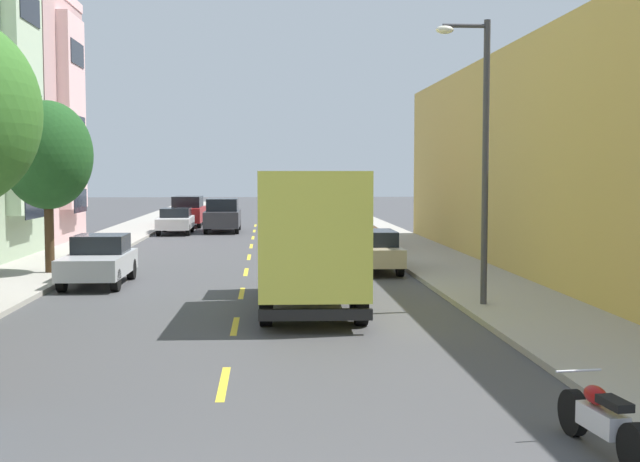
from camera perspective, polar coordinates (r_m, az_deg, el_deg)
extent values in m
plane|color=#424244|center=(36.32, -4.85, -1.34)|extent=(160.00, 160.00, 0.00)
cube|color=#A39E93|center=(35.19, -16.55, -1.55)|extent=(3.20, 120.00, 0.14)
cube|color=#A39E93|center=(34.90, 6.83, -1.45)|extent=(3.20, 120.00, 0.14)
cube|color=yellow|center=(13.60, -6.71, -10.44)|extent=(0.14, 2.20, 0.01)
cube|color=yellow|center=(18.48, -5.91, -6.57)|extent=(0.14, 2.20, 0.01)
cube|color=yellow|center=(23.41, -5.45, -4.31)|extent=(0.14, 2.20, 0.01)
cube|color=yellow|center=(28.36, -5.15, -2.84)|extent=(0.14, 2.20, 0.01)
cube|color=yellow|center=(33.33, -4.95, -1.81)|extent=(0.14, 2.20, 0.01)
cube|color=yellow|center=(38.31, -4.79, -1.05)|extent=(0.14, 2.20, 0.01)
cube|color=yellow|center=(43.29, -4.67, -0.46)|extent=(0.14, 2.20, 0.01)
cube|color=yellow|center=(48.27, -4.58, 0.00)|extent=(0.14, 2.20, 0.01)
cube|color=yellow|center=(53.26, -4.50, 0.38)|extent=(0.14, 2.20, 0.01)
cube|color=beige|center=(33.46, -19.84, 9.35)|extent=(0.55, 3.39, 9.57)
cube|color=#1E232D|center=(33.25, -19.17, 1.77)|extent=(0.04, 2.58, 1.10)
cube|color=#1E232D|center=(33.32, -19.32, 8.11)|extent=(0.04, 2.58, 1.10)
cube|color=#1E232D|center=(33.80, -19.47, 14.35)|extent=(0.04, 2.58, 1.10)
cube|color=#FECACA|center=(40.90, -16.80, 7.85)|extent=(0.55, 3.39, 9.00)
cube|color=#1E232D|center=(40.76, -16.28, 2.03)|extent=(0.04, 2.58, 1.10)
cube|color=#1E232D|center=(40.79, -16.38, 6.89)|extent=(0.04, 2.58, 1.10)
cube|color=#1E232D|center=(41.12, -16.47, 11.72)|extent=(0.04, 2.58, 1.10)
cylinder|color=#47331E|center=(28.34, -18.26, -0.21)|extent=(0.30, 0.30, 2.52)
ellipsoid|color=#1E4C1E|center=(28.27, -18.38, 5.03)|extent=(2.91, 2.91, 3.54)
cylinder|color=#38383D|center=(20.70, 11.40, 4.61)|extent=(0.16, 0.16, 6.98)
cylinder|color=#38383D|center=(20.87, 10.03, 13.84)|extent=(1.10, 0.10, 0.10)
ellipsoid|color=silver|center=(20.74, 8.64, 13.63)|extent=(0.44, 0.28, 0.20)
cube|color=#D8D84C|center=(19.53, -0.59, 0.09)|extent=(2.51, 5.07, 2.78)
cube|color=#D8D84C|center=(23.20, -0.90, -0.01)|extent=(2.34, 1.95, 2.20)
cube|color=black|center=(24.07, -0.96, 1.29)|extent=(2.02, 0.12, 0.97)
cube|color=black|center=(17.31, -0.31, -5.83)|extent=(2.40, 0.21, 0.24)
cylinder|color=black|center=(23.43, 1.70, -3.11)|extent=(0.30, 0.97, 0.96)
cylinder|color=black|center=(23.37, -3.50, -3.14)|extent=(0.30, 0.97, 0.96)
cylinder|color=black|center=(18.48, 2.85, -5.05)|extent=(0.30, 0.97, 0.96)
cylinder|color=black|center=(18.40, -3.76, -5.09)|extent=(0.30, 0.97, 0.96)
cylinder|color=black|center=(19.56, 2.55, -4.54)|extent=(0.30, 0.97, 0.96)
cylinder|color=black|center=(19.49, -3.69, -4.58)|extent=(0.30, 0.97, 0.96)
cube|color=tan|center=(28.52, 3.53, -1.53)|extent=(1.85, 4.52, 0.60)
cube|color=black|center=(28.25, 3.59, -0.47)|extent=(1.61, 2.18, 0.50)
cylinder|color=black|center=(30.16, 4.68, -1.81)|extent=(0.23, 0.66, 0.66)
cylinder|color=black|center=(29.98, 1.69, -1.83)|extent=(0.23, 0.66, 0.66)
cylinder|color=black|center=(27.15, 5.57, -2.46)|extent=(0.23, 0.66, 0.66)
cylinder|color=black|center=(26.95, 2.24, -2.50)|extent=(0.23, 0.66, 0.66)
cube|color=orange|center=(35.95, 2.12, -0.21)|extent=(2.16, 5.36, 0.80)
cube|color=black|center=(37.07, 1.99, 1.00)|extent=(1.81, 1.64, 0.60)
cylinder|color=black|center=(37.85, 3.26, -0.61)|extent=(0.24, 0.67, 0.66)
cylinder|color=black|center=(37.73, 0.57, -0.62)|extent=(0.24, 0.67, 0.66)
cylinder|color=black|center=(34.27, 3.82, -1.10)|extent=(0.24, 0.67, 0.66)
cylinder|color=black|center=(34.14, 0.85, -1.11)|extent=(0.24, 0.67, 0.66)
cube|color=#B2B5BA|center=(25.77, -15.12, -2.24)|extent=(1.76, 4.01, 0.62)
cube|color=black|center=(26.18, -14.93, -0.85)|extent=(1.54, 1.69, 0.55)
cylinder|color=black|center=(24.66, -17.48, -3.29)|extent=(0.22, 0.66, 0.66)
cylinder|color=black|center=(24.34, -14.00, -3.32)|extent=(0.22, 0.66, 0.66)
cylinder|color=black|center=(27.28, -16.10, -2.57)|extent=(0.22, 0.66, 0.66)
cylinder|color=black|center=(26.99, -12.95, -2.59)|extent=(0.22, 0.66, 0.66)
cube|color=#AD1E1E|center=(52.70, -9.15, 1.15)|extent=(2.01, 4.83, 0.90)
cube|color=black|center=(52.66, -9.16, 2.02)|extent=(1.75, 2.81, 0.70)
cylinder|color=black|center=(51.20, -10.30, 0.55)|extent=(0.23, 0.66, 0.66)
cylinder|color=black|center=(51.01, -8.37, 0.56)|extent=(0.23, 0.66, 0.66)
cylinder|color=black|center=(54.44, -9.86, 0.76)|extent=(0.23, 0.66, 0.66)
cylinder|color=black|center=(54.26, -8.05, 0.77)|extent=(0.23, 0.66, 0.66)
cube|color=silver|center=(46.64, -9.98, 0.58)|extent=(1.88, 4.53, 0.60)
cube|color=black|center=(46.83, -9.96, 1.27)|extent=(1.62, 2.19, 0.50)
cylinder|color=black|center=(45.22, -11.15, 0.08)|extent=(0.23, 0.66, 0.66)
cylinder|color=black|center=(45.07, -9.15, 0.09)|extent=(0.23, 0.66, 0.66)
cylinder|color=black|center=(48.25, -10.74, 0.33)|extent=(0.23, 0.66, 0.66)
cylinder|color=black|center=(48.11, -8.87, 0.34)|extent=(0.23, 0.66, 0.66)
cube|color=#333338|center=(47.66, -6.76, 0.87)|extent=(1.95, 4.80, 0.90)
cube|color=black|center=(47.62, -6.77, 1.83)|extent=(1.72, 2.78, 0.70)
cylinder|color=black|center=(46.12, -7.93, 0.19)|extent=(0.22, 0.66, 0.66)
cylinder|color=black|center=(46.02, -5.79, 0.20)|extent=(0.22, 0.66, 0.66)
cylinder|color=black|center=(49.36, -7.66, 0.45)|extent=(0.22, 0.66, 0.66)
cylinder|color=black|center=(49.28, -5.65, 0.46)|extent=(0.22, 0.66, 0.66)
cylinder|color=black|center=(11.38, 17.15, -11.94)|extent=(0.21, 0.61, 0.60)
cylinder|color=black|center=(10.18, 21.05, -13.96)|extent=(0.21, 0.61, 0.60)
cube|color=silver|center=(10.74, 19.00, -12.29)|extent=(0.37, 0.84, 0.28)
ellipsoid|color=maroon|center=(10.82, 18.57, -10.73)|extent=(0.24, 0.48, 0.22)
cube|color=black|center=(10.45, 19.75, -11.18)|extent=(0.28, 0.54, 0.10)
cylinder|color=silver|center=(11.14, 17.49, -9.22)|extent=(0.62, 0.10, 0.03)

